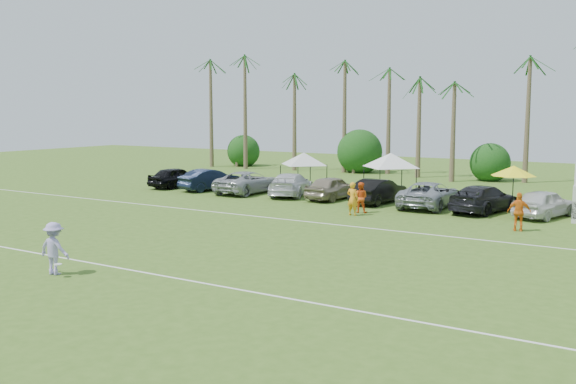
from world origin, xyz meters
The scene contains 29 objects.
ground centered at (0.00, 0.00, 0.00)m, with size 120.00×120.00×0.00m, color #3F621D.
field_lines centered at (0.00, 8.00, 0.01)m, with size 80.00×12.10×0.01m.
palm_tree_0 centered at (-22.00, 38.00, 7.48)m, with size 2.40×2.40×8.90m.
palm_tree_1 centered at (-17.00, 38.00, 8.35)m, with size 2.40×2.40×9.90m.
palm_tree_2 centered at (-12.00, 38.00, 9.21)m, with size 2.40×2.40×10.90m.
palm_tree_3 centered at (-8.00, 38.00, 10.06)m, with size 2.40×2.40×11.90m.
palm_tree_4 centered at (-4.00, 38.00, 7.48)m, with size 2.40×2.40×8.90m.
palm_tree_5 centered at (0.00, 38.00, 8.35)m, with size 2.40×2.40×9.90m.
palm_tree_6 centered at (4.00, 38.00, 9.21)m, with size 2.40×2.40×10.90m.
palm_tree_7 centered at (8.00, 38.00, 10.06)m, with size 2.40×2.40×11.90m.
bush_tree_0 centered at (-19.00, 39.00, 1.80)m, with size 4.00×4.00×4.00m.
bush_tree_1 centered at (-6.00, 39.00, 1.80)m, with size 4.00×4.00×4.00m.
bush_tree_2 centered at (6.00, 39.00, 1.80)m, with size 4.00×4.00×4.00m.
sideline_player_a centered at (4.09, 17.02, 0.91)m, with size 0.67×0.44×1.83m, color orange.
sideline_player_b centered at (4.04, 18.10, 0.86)m, with size 0.83×0.65×1.71m, color #F15A1A.
sideline_player_c centered at (12.79, 17.04, 0.92)m, with size 1.08×0.45×1.84m, color orange.
canopy_tent_left centered at (-4.00, 25.66, 2.65)m, with size 3.82×3.82×3.09m.
canopy_tent_right centered at (2.67, 25.67, 2.85)m, with size 4.11×4.11×3.33m.
market_umbrella centered at (11.44, 21.76, 2.42)m, with size 2.43×2.43×2.70m.
frisbee_player centered at (0.76, 0.20, 0.92)m, with size 1.27×0.83×1.85m.
parked_car_0 centered at (-12.58, 21.62, 0.76)m, with size 1.79×4.45×1.52m, color black.
parked_car_1 centered at (-9.37, 21.63, 0.76)m, with size 1.61×4.60×1.52m, color black.
parked_car_2 centered at (-6.17, 21.72, 0.76)m, with size 2.52×5.46×1.52m, color #9C9EA4.
parked_car_3 centered at (-2.96, 22.16, 0.76)m, with size 2.12×5.23×1.52m, color silver.
parked_car_4 centered at (0.24, 21.99, 0.76)m, with size 1.79×4.45×1.52m, color gray.
parked_car_5 centered at (3.45, 21.97, 0.76)m, with size 1.61×4.60×1.52m, color black.
parked_car_6 centered at (6.65, 22.01, 0.76)m, with size 2.52×5.46×1.52m, color gray.
parked_car_7 centered at (9.86, 21.92, 0.76)m, with size 2.12×5.23×1.52m, color black.
parked_car_8 centered at (13.06, 21.79, 0.76)m, with size 1.79×4.45×1.52m, color silver.
Camera 1 is at (19.14, -14.15, 5.72)m, focal length 40.00 mm.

